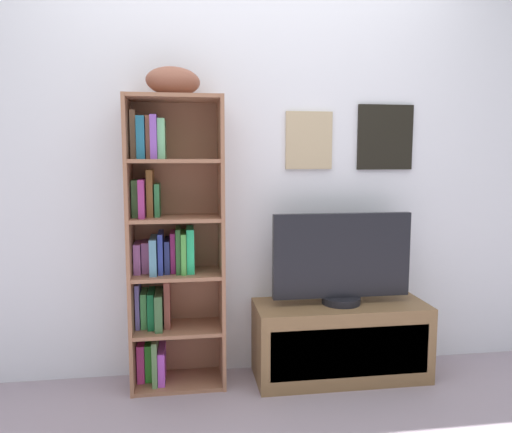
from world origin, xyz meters
name	(u,v)px	position (x,y,z in m)	size (l,w,h in m)	color
back_wall	(245,164)	(0.00, 1.13, 1.23)	(4.80, 0.08, 2.46)	silver
bookshelf	(167,247)	(-0.45, 0.98, 0.78)	(0.51, 0.29, 1.59)	#936146
football	(173,81)	(-0.39, 0.95, 1.66)	(0.29, 0.15, 0.15)	brown
tv_stand	(340,340)	(0.53, 0.91, 0.22)	(0.98, 0.38, 0.44)	brown
television	(342,259)	(0.53, 0.91, 0.69)	(0.79, 0.22, 0.52)	black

